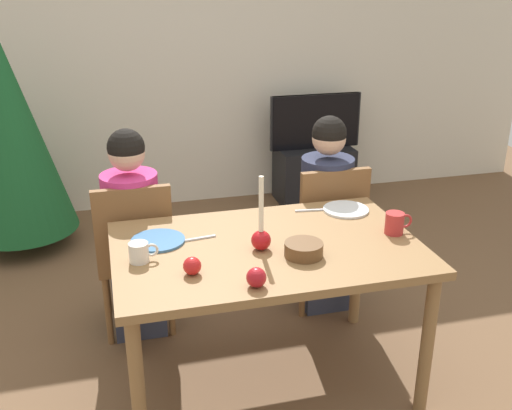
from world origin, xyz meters
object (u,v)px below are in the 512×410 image
Objects in this scene: person_right_child at (325,217)px; apple_near_candle at (192,266)px; chair_left at (135,249)px; tv_stand at (313,174)px; chair_right at (327,228)px; dining_table at (267,261)px; mug_left at (140,252)px; bowl_walnuts at (304,249)px; person_left_child at (133,237)px; christmas_tree at (10,134)px; plate_left at (158,241)px; plate_right at (346,210)px; mug_right at (395,223)px; apple_by_left_plate at (256,277)px; tv at (315,121)px; candle_centerpiece at (261,235)px.

apple_near_candle is at bearing -137.58° from person_right_child.
tv_stand is (1.64, 1.69, -0.27)m from chair_left.
chair_left is 0.87m from apple_near_candle.
chair_right is 11.77× the size of apple_near_candle.
mug_left reaches higher than dining_table.
person_left_child is at bearing 131.69° from bowl_walnuts.
person_left_child is at bearing -60.79° from christmas_tree.
person_right_child is 15.32× the size of apple_near_candle.
tv_stand is 2.69m from plate_left.
bowl_walnuts reaches higher than plate_left.
dining_table is at bearing 26.93° from apple_near_candle.
bowl_walnuts is 0.50m from apple_near_candle.
plate_left and plate_right have the same top height.
mug_left is 1.67× the size of apple_near_candle.
mug_right is at bearing -45.72° from christmas_tree.
dining_table is at bearing -18.67° from plate_left.
mug_left is at bearing 141.93° from apple_by_left_plate.
tv is 2.62m from bowl_walnuts.
bowl_walnuts is (-0.94, -2.45, 0.07)m from tv.
person_left_child is 0.52m from plate_left.
chair_left is at bearing 89.88° from mug_left.
tv_stand is at bearing 65.49° from apple_by_left_plate.
apple_by_left_plate is (-1.21, -2.66, 0.55)m from tv_stand.
candle_centerpiece reaches higher than bowl_walnuts.
person_right_child is 0.71m from mug_right.
tv_stand is at bearing 45.34° from person_left_child.
plate_left is 3.07× the size of apple_by_left_plate.
apple_by_left_plate is at bearing -35.79° from apple_near_candle.
person_right_child reaches higher than mug_left.
christmas_tree reaches higher than tv.
christmas_tree reaches higher than tv_stand.
chair_left is at bearing 163.93° from plate_right.
mug_right is (0.09, -0.67, 0.23)m from person_right_child.
chair_left is (-0.57, 0.61, -0.15)m from dining_table.
mug_right is (1.93, -1.98, -0.05)m from christmas_tree.
dining_table is 2.35m from christmas_tree.
plate_right is at bearing 30.14° from dining_table.
mug_left is 1.57× the size of apple_by_left_plate.
person_left_child is 2.36m from tv_stand.
chair_right reaches higher than mug_left.
plate_left is at bearing 161.33° from dining_table.
apple_by_left_plate is at bearing -38.07° from mug_left.
person_right_child is at bearing -107.80° from tv_stand.
bowl_walnuts is (0.70, -0.75, 0.27)m from chair_left.
christmas_tree is at bearing 122.54° from candle_centerpiece.
tv_stand is at bearing 72.52° from chair_right.
person_left_child is 14.37× the size of apple_by_left_plate.
person_right_child is (1.11, 0.00, 0.00)m from person_left_child.
chair_right reaches higher than bowl_walnuts.
person_left_child is at bearing -134.64° from tv.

